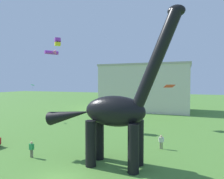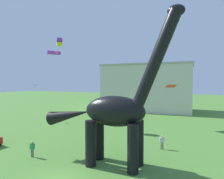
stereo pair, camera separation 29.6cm
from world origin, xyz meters
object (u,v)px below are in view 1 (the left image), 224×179
at_px(kite_near_high, 58,42).
at_px(kite_mid_right, 169,86).
at_px(kite_trailing, 33,85).
at_px(dinosaur_sculpture, 114,111).
at_px(person_photographer, 32,148).
at_px(person_vendor_side, 161,141).
at_px(kite_high_left, 52,52).

relative_size(kite_near_high, kite_mid_right, 0.65).
height_order(kite_near_high, kite_trailing, kite_near_high).
xyz_separation_m(dinosaur_sculpture, person_photographer, (-8.23, -1.15, -3.90)).
bearing_deg(person_vendor_side, kite_trailing, -179.78).
xyz_separation_m(person_vendor_side, kite_high_left, (-25.20, 14.10, 12.99)).
distance_m(dinosaur_sculpture, kite_mid_right, 17.93).
height_order(person_photographer, kite_trailing, kite_trailing).
height_order(dinosaur_sculpture, kite_high_left, kite_high_left).
xyz_separation_m(dinosaur_sculpture, kite_near_high, (-14.83, 12.42, 9.43)).
bearing_deg(kite_trailing, kite_near_high, -15.50).
distance_m(person_photographer, kite_high_left, 28.34).
bearing_deg(kite_mid_right, dinosaur_sculpture, -100.43).
bearing_deg(kite_high_left, dinosaur_sculpture, -42.64).
bearing_deg(person_photographer, person_vendor_side, 111.71).
relative_size(kite_high_left, kite_trailing, 3.41).
distance_m(kite_trailing, kite_mid_right, 25.58).
relative_size(person_photographer, person_vendor_side, 1.03).
xyz_separation_m(person_photographer, person_vendor_side, (11.63, 7.13, -0.03)).
bearing_deg(person_vendor_side, person_photographer, -129.91).
bearing_deg(kite_near_high, dinosaur_sculpture, -39.94).
relative_size(person_vendor_side, kite_near_high, 1.19).
bearing_deg(kite_trailing, kite_high_left, 86.39).
distance_m(person_vendor_side, kite_mid_right, 12.94).
height_order(dinosaur_sculpture, kite_mid_right, dinosaur_sculpture).
bearing_deg(kite_near_high, kite_trailing, 164.50).
xyz_separation_m(person_vendor_side, kite_trailing, (-25.56, 8.47, 5.93)).
bearing_deg(kite_trailing, person_vendor_side, -18.33).
distance_m(person_vendor_side, kite_high_left, 31.66).
xyz_separation_m(person_photographer, kite_near_high, (-6.60, 13.57, 13.34)).
bearing_deg(kite_mid_right, person_vendor_side, -89.19).
bearing_deg(kite_near_high, kite_mid_right, 15.82).
relative_size(person_photographer, kite_high_left, 0.53).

